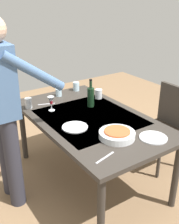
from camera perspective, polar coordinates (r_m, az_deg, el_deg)
The scene contains 15 objects.
ground_plane at distance 3.02m, azimuth -0.00°, elevation -13.58°, with size 6.00×6.00×0.00m, color #846647.
dining_table at distance 2.67m, azimuth -0.00°, elevation -2.27°, with size 1.67×0.96×0.73m.
chair_near at distance 3.11m, azimuth 15.72°, elevation -1.92°, with size 0.40×0.40×0.91m.
person_server at distance 2.41m, azimuth -17.31°, elevation 1.44°, with size 0.42×0.61×1.69m.
wine_bottle at distance 2.84m, azimuth 0.25°, elevation 3.27°, with size 0.07×0.07×0.30m.
wine_glass_left at distance 2.76m, azimuth -8.02°, elevation 2.29°, with size 0.07×0.07×0.15m.
water_cup_near_left at distance 2.88m, azimuth -12.63°, elevation 1.81°, with size 0.07×0.07×0.11m, color silver.
water_cup_near_right at distance 3.17m, azimuth -6.45°, elevation 4.09°, with size 0.07×0.07×0.09m, color silver.
water_cup_far_left at distance 3.32m, azimuth -2.80°, elevation 5.35°, with size 0.08×0.08×0.10m, color silver.
water_cup_far_right at distance 3.07m, azimuth 1.91°, elevation 3.79°, with size 0.08×0.08×0.11m, color silver.
serving_bowl_pasta at distance 2.27m, azimuth 5.76°, elevation -4.63°, with size 0.30×0.30×0.07m.
dinner_plate_near at distance 2.32m, azimuth 13.16°, elevation -5.24°, with size 0.23×0.23×0.01m, color silver.
dinner_plate_far at distance 2.43m, azimuth -3.06°, elevation -3.17°, with size 0.23×0.23×0.01m, color silver.
table_knife at distance 2.02m, azimuth 3.26°, elevation -9.47°, with size 0.01×0.20×0.01m, color silver.
table_fork at distance 2.96m, azimuth -8.96°, elevation 1.65°, with size 0.01×0.18×0.01m, color silver.
Camera 1 is at (-1.98, 1.34, 1.85)m, focal length 43.84 mm.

